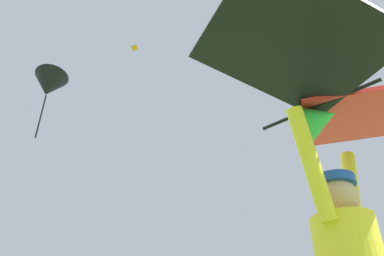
% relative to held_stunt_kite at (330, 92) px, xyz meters
% --- Properties ---
extents(held_stunt_kite, '(2.07, 1.38, 0.44)m').
position_rel_held_stunt_kite_xyz_m(held_stunt_kite, '(0.00, 0.00, 0.00)').
color(held_stunt_kite, black).
extents(distant_kite_orange_high_right, '(0.49, 0.48, 0.21)m').
position_rel_held_stunt_kite_xyz_m(distant_kite_orange_high_right, '(5.37, 19.57, 19.59)').
color(distant_kite_orange_high_right, orange).
extents(distant_kite_black_mid_right, '(1.78, 1.80, 2.85)m').
position_rel_held_stunt_kite_xyz_m(distant_kite_black_mid_right, '(-0.64, 11.23, 7.63)').
color(distant_kite_black_mid_right, black).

